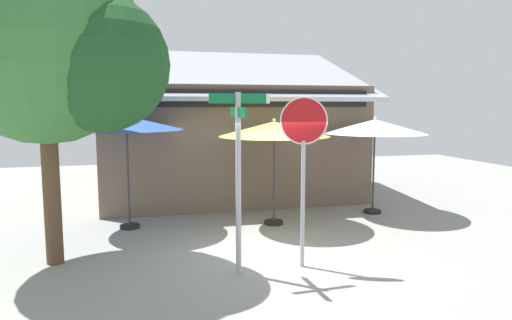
{
  "coord_description": "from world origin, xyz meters",
  "views": [
    {
      "loc": [
        -2.33,
        -8.22,
        2.78
      ],
      "look_at": [
        0.1,
        1.2,
        1.6
      ],
      "focal_mm": 31.82,
      "sensor_mm": 36.0,
      "label": 1
    }
  ],
  "objects_px": {
    "street_sign_post": "(239,163)",
    "patio_umbrella_mustard_center": "(274,130)",
    "shade_tree": "(57,49)",
    "patio_umbrella_ivory_right": "(375,127)",
    "stop_sign": "(303,149)",
    "patio_umbrella_royal_blue_left": "(126,124)"
  },
  "relations": [
    {
      "from": "street_sign_post",
      "to": "patio_umbrella_mustard_center",
      "type": "xyz_separation_m",
      "value": [
        1.46,
        2.88,
        0.37
      ]
    },
    {
      "from": "patio_umbrella_mustard_center",
      "to": "shade_tree",
      "type": "bearing_deg",
      "value": -158.63
    },
    {
      "from": "patio_umbrella_ivory_right",
      "to": "shade_tree",
      "type": "distance_m",
      "value": 7.55
    },
    {
      "from": "patio_umbrella_mustard_center",
      "to": "patio_umbrella_ivory_right",
      "type": "distance_m",
      "value": 2.84
    },
    {
      "from": "stop_sign",
      "to": "patio_umbrella_mustard_center",
      "type": "relative_size",
      "value": 1.14
    },
    {
      "from": "street_sign_post",
      "to": "patio_umbrella_ivory_right",
      "type": "relative_size",
      "value": 1.15
    },
    {
      "from": "street_sign_post",
      "to": "patio_umbrella_royal_blue_left",
      "type": "height_order",
      "value": "street_sign_post"
    },
    {
      "from": "street_sign_post",
      "to": "patio_umbrella_royal_blue_left",
      "type": "bearing_deg",
      "value": 118.32
    },
    {
      "from": "patio_umbrella_royal_blue_left",
      "to": "street_sign_post",
      "type": "bearing_deg",
      "value": -61.68
    },
    {
      "from": "patio_umbrella_royal_blue_left",
      "to": "shade_tree",
      "type": "bearing_deg",
      "value": -115.06
    },
    {
      "from": "patio_umbrella_royal_blue_left",
      "to": "patio_umbrella_mustard_center",
      "type": "bearing_deg",
      "value": -8.5
    },
    {
      "from": "patio_umbrella_royal_blue_left",
      "to": "patio_umbrella_mustard_center",
      "type": "relative_size",
      "value": 1.02
    },
    {
      "from": "stop_sign",
      "to": "shade_tree",
      "type": "bearing_deg",
      "value": 163.84
    },
    {
      "from": "street_sign_post",
      "to": "shade_tree",
      "type": "xyz_separation_m",
      "value": [
        -2.83,
        1.2,
        1.85
      ]
    },
    {
      "from": "street_sign_post",
      "to": "patio_umbrella_ivory_right",
      "type": "xyz_separation_m",
      "value": [
        4.27,
        3.32,
        0.37
      ]
    },
    {
      "from": "street_sign_post",
      "to": "shade_tree",
      "type": "relative_size",
      "value": 0.55
    },
    {
      "from": "patio_umbrella_mustard_center",
      "to": "patio_umbrella_ivory_right",
      "type": "height_order",
      "value": "patio_umbrella_ivory_right"
    },
    {
      "from": "patio_umbrella_ivory_right",
      "to": "patio_umbrella_royal_blue_left",
      "type": "bearing_deg",
      "value": 179.58
    },
    {
      "from": "street_sign_post",
      "to": "stop_sign",
      "type": "bearing_deg",
      "value": 2.61
    },
    {
      "from": "patio_umbrella_mustard_center",
      "to": "shade_tree",
      "type": "xyz_separation_m",
      "value": [
        -4.29,
        -1.68,
        1.48
      ]
    },
    {
      "from": "patio_umbrella_ivory_right",
      "to": "patio_umbrella_mustard_center",
      "type": "bearing_deg",
      "value": -170.98
    },
    {
      "from": "patio_umbrella_royal_blue_left",
      "to": "stop_sign",
      "type": "bearing_deg",
      "value": -48.39
    }
  ]
}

